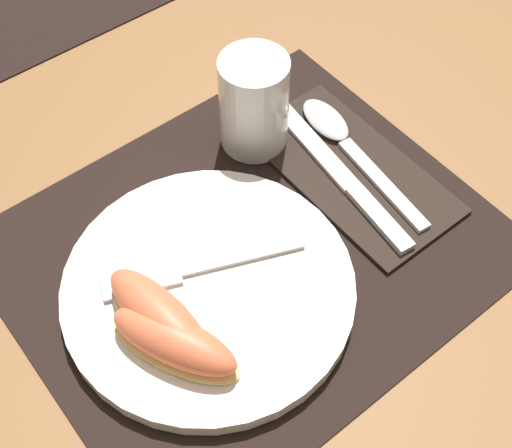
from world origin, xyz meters
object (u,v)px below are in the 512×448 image
citrus_wedge_0 (160,318)px  fork (188,268)px  plate (209,289)px  knife (343,177)px  citrus_wedge_1 (175,342)px  juice_glass (254,108)px  spoon (340,136)px

citrus_wedge_0 → fork: bearing=33.0°
plate → fork: (-0.00, 0.02, 0.01)m
plate → knife: 0.18m
knife → citrus_wedge_1: 0.24m
juice_glass → fork: (-0.15, -0.10, -0.03)m
plate → spoon: plate is taller
juice_glass → spoon: (0.07, -0.06, -0.04)m
juice_glass → knife: size_ratio=0.48×
juice_glass → spoon: juice_glass is taller
knife → citrus_wedge_0: 0.23m
plate → juice_glass: size_ratio=2.48×
juice_glass → spoon: size_ratio=0.53×
spoon → fork: (-0.22, -0.04, 0.01)m
citrus_wedge_0 → plate: bearing=10.5°
spoon → fork: 0.22m
juice_glass → citrus_wedge_1: (-0.20, -0.15, -0.01)m
fork → citrus_wedge_0: bearing=-147.0°
citrus_wedge_0 → juice_glass: bearing=32.9°
citrus_wedge_0 → citrus_wedge_1: (-0.00, -0.02, -0.00)m
knife → spoon: 0.05m
juice_glass → citrus_wedge_0: size_ratio=0.81×
knife → citrus_wedge_0: bearing=-172.5°
spoon → knife: bearing=-129.2°
knife → citrus_wedge_1: size_ratio=1.75×
knife → citrus_wedge_0: (-0.23, -0.03, 0.03)m
citrus_wedge_1 → citrus_wedge_0: bearing=82.9°
plate → citrus_wedge_0: bearing=-169.5°
spoon → citrus_wedge_0: 0.27m
spoon → citrus_wedge_0: size_ratio=1.55×
knife → citrus_wedge_0: size_ratio=1.68×
plate → citrus_wedge_1: 0.07m
plate → citrus_wedge_1: size_ratio=2.10×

